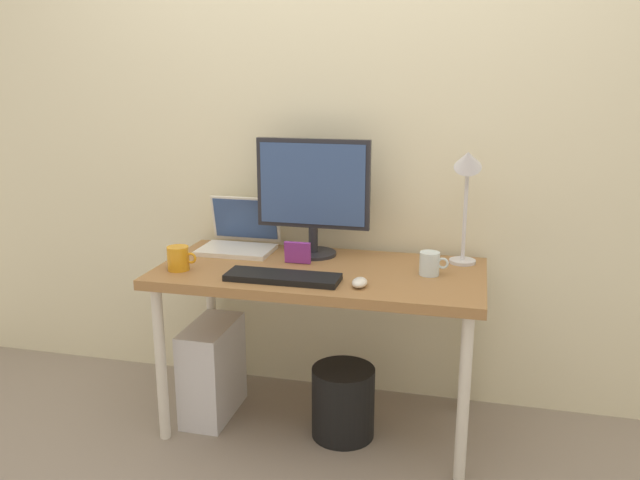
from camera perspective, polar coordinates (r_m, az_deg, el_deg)
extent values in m
plane|color=gray|center=(2.92, 0.00, -15.79)|extent=(6.00, 6.00, 0.00)
cube|color=beige|center=(2.89, 1.83, 11.12)|extent=(4.40, 0.04, 2.60)
cube|color=olive|center=(2.64, 0.00, -2.94)|extent=(1.32, 0.64, 0.04)
cylinder|color=silver|center=(2.74, -13.82, -10.55)|extent=(0.04, 0.04, 0.66)
cylinder|color=silver|center=(2.47, 12.51, -13.46)|extent=(0.04, 0.04, 0.66)
cylinder|color=silver|center=(3.17, -9.49, -6.78)|extent=(0.04, 0.04, 0.66)
cylinder|color=silver|center=(2.94, 12.81, -8.74)|extent=(0.04, 0.04, 0.66)
cylinder|color=#232328|center=(2.83, -0.60, -1.18)|extent=(0.20, 0.20, 0.01)
cylinder|color=#232328|center=(2.81, -0.60, 0.04)|extent=(0.04, 0.04, 0.11)
cube|color=#232328|center=(2.76, -0.61, 4.97)|extent=(0.49, 0.03, 0.38)
cube|color=#334C7F|center=(2.74, -0.70, 4.91)|extent=(0.45, 0.01, 0.34)
cube|color=silver|center=(2.89, -7.37, -0.88)|extent=(0.32, 0.22, 0.02)
cube|color=silver|center=(2.98, -6.55, 1.86)|extent=(0.32, 0.05, 0.21)
cube|color=#334C7F|center=(2.97, -6.60, 1.86)|extent=(0.30, 0.04, 0.18)
cylinder|color=silver|center=(2.77, 12.40, -1.84)|extent=(0.11, 0.11, 0.01)
cylinder|color=silver|center=(2.72, 12.63, 2.28)|extent=(0.02, 0.02, 0.39)
cone|color=silver|center=(2.65, 12.88, 6.91)|extent=(0.11, 0.14, 0.13)
cube|color=black|center=(2.49, -3.29, -3.28)|extent=(0.44, 0.14, 0.02)
ellipsoid|color=silver|center=(2.41, 3.50, -3.74)|extent=(0.06, 0.09, 0.03)
cylinder|color=orange|center=(2.66, -12.36, -1.58)|extent=(0.09, 0.09, 0.10)
torus|color=orange|center=(2.64, -11.28, -1.57)|extent=(0.05, 0.01, 0.05)
cylinder|color=silver|center=(2.58, 9.60, -2.05)|extent=(0.08, 0.08, 0.09)
torus|color=silver|center=(2.57, 10.75, -2.02)|extent=(0.05, 0.01, 0.05)
cube|color=purple|center=(2.69, -1.99, -1.11)|extent=(0.11, 0.03, 0.09)
cube|color=silver|center=(2.93, -9.44, -11.18)|extent=(0.18, 0.36, 0.42)
cylinder|color=black|center=(2.77, 2.04, -14.04)|extent=(0.26, 0.26, 0.30)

